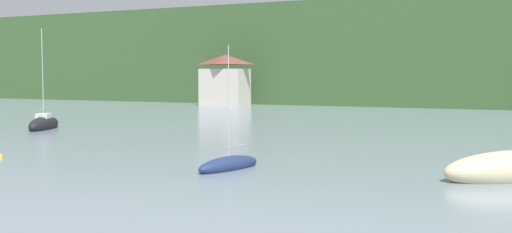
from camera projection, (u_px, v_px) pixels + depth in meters
The scene contains 4 objects.
wooded_hillside at pixel (382, 65), 119.48m from camera, with size 352.00×65.12×30.42m.
shore_building_west at pixel (225, 81), 86.51m from camera, with size 6.78×4.31×7.42m.
sailboat_far_2 at pixel (44, 124), 49.88m from camera, with size 3.80×5.63×8.74m.
sailboat_mid_3 at pixel (229, 165), 28.55m from camera, with size 2.00×4.16×6.15m.
Camera 1 is at (9.82, 21.35, 4.51)m, focal length 41.92 mm.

